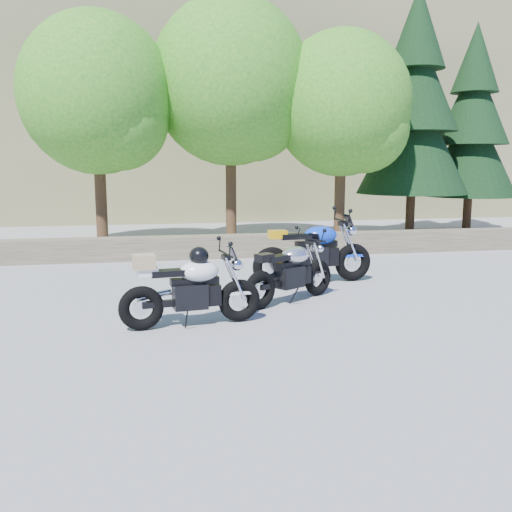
# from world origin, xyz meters

# --- Properties ---
(ground) EXTENTS (90.00, 90.00, 0.00)m
(ground) POSITION_xyz_m (0.00, 0.00, 0.00)
(ground) COLOR gray
(ground) RESTS_ON ground
(stone_wall) EXTENTS (22.00, 0.55, 0.50)m
(stone_wall) POSITION_xyz_m (0.00, 5.50, 0.25)
(stone_wall) COLOR brown
(stone_wall) RESTS_ON ground
(hillside) EXTENTS (80.00, 30.00, 15.00)m
(hillside) POSITION_xyz_m (3.00, 28.00, 7.50)
(hillside) COLOR #666740
(hillside) RESTS_ON ground
(tree_decid_left) EXTENTS (3.67, 3.67, 5.62)m
(tree_decid_left) POSITION_xyz_m (-2.39, 7.14, 3.63)
(tree_decid_left) COLOR #382314
(tree_decid_left) RESTS_ON ground
(tree_decid_mid) EXTENTS (4.08, 4.08, 6.24)m
(tree_decid_mid) POSITION_xyz_m (0.91, 7.54, 4.04)
(tree_decid_mid) COLOR #382314
(tree_decid_mid) RESTS_ON ground
(tree_decid_right) EXTENTS (3.54, 3.54, 5.41)m
(tree_decid_right) POSITION_xyz_m (3.71, 6.94, 3.50)
(tree_decid_right) COLOR #382314
(tree_decid_right) RESTS_ON ground
(conifer_near) EXTENTS (3.17, 3.17, 7.06)m
(conifer_near) POSITION_xyz_m (6.20, 8.20, 3.68)
(conifer_near) COLOR #382314
(conifer_near) RESTS_ON ground
(conifer_far) EXTENTS (2.82, 2.82, 6.27)m
(conifer_far) POSITION_xyz_m (8.40, 8.80, 3.27)
(conifer_far) COLOR #382314
(conifer_far) RESTS_ON ground
(silver_bike) EXTENTS (1.67, 1.14, 0.95)m
(silver_bike) POSITION_xyz_m (0.76, 1.05, 0.46)
(silver_bike) COLOR black
(silver_bike) RESTS_ON ground
(white_bike) EXTENTS (1.91, 0.60, 1.06)m
(white_bike) POSITION_xyz_m (-0.87, 0.02, 0.52)
(white_bike) COLOR black
(white_bike) RESTS_ON ground
(blue_bike) EXTENTS (2.26, 0.71, 1.13)m
(blue_bike) POSITION_xyz_m (1.51, 2.33, 0.55)
(blue_bike) COLOR black
(blue_bike) RESTS_ON ground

